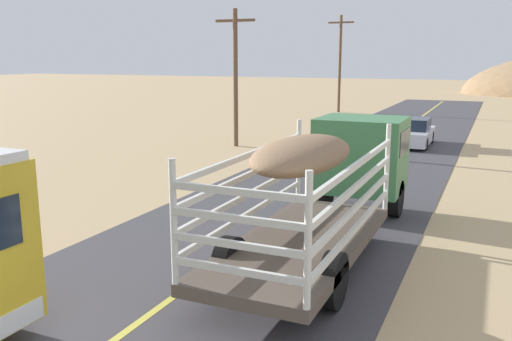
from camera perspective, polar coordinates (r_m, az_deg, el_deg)
livestock_truck at (r=14.65m, az=8.97°, el=0.24°), size 2.53×9.70×3.02m
car_far at (r=30.61m, az=16.10°, el=3.78°), size 1.80×4.40×1.46m
power_pole_mid at (r=29.06m, az=-2.15°, el=10.08°), size 2.20×0.24×7.13m
power_pole_far at (r=48.17m, az=8.74°, el=11.22°), size 2.20×0.24×8.17m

